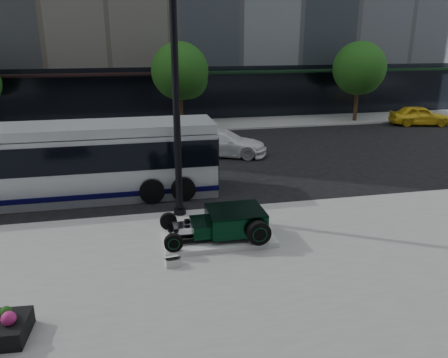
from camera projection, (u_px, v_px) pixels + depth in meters
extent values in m
plane|color=black|center=(196.00, 194.00, 17.84)|extent=(120.00, 120.00, 0.00)
cube|color=gray|center=(166.00, 126.00, 30.83)|extent=(70.00, 4.00, 0.12)
cube|color=black|center=(17.00, 99.00, 30.26)|extent=(22.00, 0.50, 4.00)
cube|color=black|center=(326.00, 90.00, 34.87)|extent=(24.00, 0.50, 4.00)
cube|color=black|center=(12.00, 76.00, 29.21)|extent=(22.00, 1.60, 0.15)
cube|color=black|center=(330.00, 70.00, 33.81)|extent=(24.00, 1.60, 0.15)
cylinder|color=black|center=(181.00, 109.00, 29.67)|extent=(0.28, 0.28, 2.60)
sphere|color=#1D3D10|center=(180.00, 71.00, 28.89)|extent=(3.80, 3.80, 3.80)
sphere|color=#1D3D10|center=(189.00, 80.00, 29.48)|extent=(2.60, 2.60, 2.60)
cylinder|color=black|center=(356.00, 103.00, 32.27)|extent=(0.28, 0.28, 2.60)
sphere|color=#1D3D10|center=(359.00, 68.00, 31.49)|extent=(3.80, 3.80, 3.80)
sphere|color=#1D3D10|center=(364.00, 76.00, 32.08)|extent=(2.60, 2.60, 2.60)
cube|color=silver|center=(218.00, 237.00, 13.52)|extent=(3.40, 1.80, 0.15)
cube|color=black|center=(221.00, 238.00, 13.05)|extent=(3.00, 0.08, 0.10)
cube|color=black|center=(215.00, 226.00, 13.89)|extent=(3.00, 0.08, 0.10)
cube|color=black|center=(235.00, 220.00, 13.47)|extent=(1.70, 1.45, 0.62)
cube|color=black|center=(235.00, 210.00, 13.37)|extent=(1.70, 1.45, 0.06)
cube|color=black|center=(200.00, 227.00, 13.29)|extent=(0.55, 1.05, 0.38)
cube|color=silver|center=(182.00, 230.00, 13.19)|extent=(0.55, 0.55, 0.34)
cylinder|color=black|center=(187.00, 221.00, 13.14)|extent=(0.18, 0.18, 0.10)
cylinder|color=black|center=(171.00, 235.00, 13.16)|extent=(0.06, 1.55, 0.06)
cylinder|color=black|center=(259.00, 233.00, 12.81)|extent=(0.72, 0.24, 0.72)
cylinder|color=black|center=(260.00, 235.00, 12.69)|extent=(0.37, 0.02, 0.37)
torus|color=#0A3B1E|center=(260.00, 235.00, 12.68)|extent=(0.44, 0.02, 0.44)
cylinder|color=black|center=(244.00, 211.00, 14.39)|extent=(0.72, 0.24, 0.72)
cylinder|color=black|center=(243.00, 210.00, 14.50)|extent=(0.37, 0.02, 0.37)
torus|color=#0A3B1E|center=(243.00, 210.00, 14.52)|extent=(0.44, 0.02, 0.44)
cylinder|color=black|center=(173.00, 243.00, 12.40)|extent=(0.54, 0.16, 0.54)
cylinder|color=black|center=(174.00, 244.00, 12.32)|extent=(0.28, 0.02, 0.28)
torus|color=#0A3B1E|center=(174.00, 244.00, 12.31)|extent=(0.34, 0.02, 0.34)
cylinder|color=black|center=(168.00, 221.00, 13.85)|extent=(0.54, 0.16, 0.54)
cylinder|color=black|center=(168.00, 220.00, 13.93)|extent=(0.28, 0.02, 0.28)
torus|color=#0A3B1E|center=(168.00, 220.00, 13.94)|extent=(0.34, 0.02, 0.34)
cube|color=silver|center=(172.00, 262.00, 11.98)|extent=(0.43, 0.34, 0.22)
cube|color=black|center=(172.00, 258.00, 11.94)|extent=(0.43, 0.33, 0.15)
cylinder|color=black|center=(176.00, 103.00, 14.29)|extent=(0.24, 0.24, 7.87)
cylinder|color=black|center=(180.00, 211.00, 15.49)|extent=(0.43, 0.43, 0.20)
sphere|color=#1D3D10|center=(11.00, 314.00, 9.04)|extent=(0.27, 0.27, 0.27)
cube|color=silver|center=(61.00, 167.00, 16.98)|extent=(12.00, 2.55, 2.55)
cube|color=#09073E|center=(63.00, 188.00, 17.25)|extent=(12.05, 2.60, 0.20)
cube|color=black|center=(59.00, 153.00, 16.80)|extent=(12.05, 2.60, 1.05)
cube|color=silver|center=(56.00, 130.00, 16.52)|extent=(12.00, 2.40, 0.35)
cube|color=black|center=(213.00, 152.00, 18.10)|extent=(0.06, 2.30, 1.70)
cylinder|color=black|center=(152.00, 191.00, 16.70)|extent=(0.96, 0.28, 0.96)
cylinder|color=black|center=(149.00, 172.00, 19.12)|extent=(0.96, 0.28, 0.96)
cylinder|color=black|center=(183.00, 189.00, 16.94)|extent=(0.96, 0.28, 0.96)
cylinder|color=black|center=(176.00, 170.00, 19.36)|extent=(0.96, 0.28, 0.96)
imported|color=white|center=(222.00, 143.00, 23.38)|extent=(5.14, 3.57, 1.38)
imported|color=yellow|center=(420.00, 116.00, 31.34)|extent=(4.36, 2.60, 1.39)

